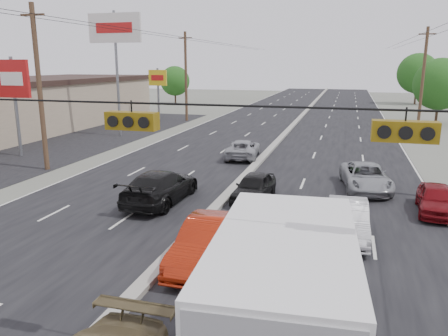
{
  "coord_description": "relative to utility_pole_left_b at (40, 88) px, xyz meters",
  "views": [
    {
      "loc": [
        5.57,
        -7.73,
        6.55
      ],
      "look_at": [
        0.64,
        9.67,
        2.2
      ],
      "focal_mm": 35.0,
      "sensor_mm": 36.0,
      "label": 1
    }
  ],
  "objects": [
    {
      "name": "queue_car_a",
      "position": [
        13.9,
        -2.66,
        -4.45
      ],
      "size": [
        1.83,
        3.97,
        1.32
      ],
      "primitive_type": "imported",
      "rotation": [
        0.0,
        0.0,
        -0.07
      ],
      "color": "black",
      "rests_on": "ground"
    },
    {
      "name": "traffic_signals",
      "position": [
        13.9,
        -15.0,
        0.39
      ],
      "size": [
        25.0,
        0.3,
        0.54
      ],
      "color": "black",
      "rests_on": "ground"
    },
    {
      "name": "box_truck",
      "position": [
        17.1,
        -14.77,
        -3.29
      ],
      "size": [
        2.92,
        7.15,
        3.55
      ],
      "rotation": [
        0.0,
        0.0,
        0.07
      ],
      "color": "black",
      "rests_on": "ground"
    },
    {
      "name": "queue_car_b",
      "position": [
        18.33,
        -6.23,
        -4.41
      ],
      "size": [
        1.62,
        4.26,
        1.39
      ],
      "primitive_type": "imported",
      "rotation": [
        0.0,
        0.0,
        0.04
      ],
      "color": "silver",
      "rests_on": "ground"
    },
    {
      "name": "pole_sign_billboard",
      "position": [
        -2.0,
        13.0,
        3.76
      ],
      "size": [
        5.0,
        0.25,
        11.0
      ],
      "color": "slate",
      "rests_on": "ground"
    },
    {
      "name": "oncoming_near",
      "position": [
        9.65,
        -4.21,
        -4.33
      ],
      "size": [
        2.33,
        5.45,
        1.56
      ],
      "primitive_type": "imported",
      "rotation": [
        0.0,
        0.0,
        3.12
      ],
      "color": "black",
      "rests_on": "ground"
    },
    {
      "name": "utility_pole_left_b",
      "position": [
        0.0,
        0.0,
        0.0
      ],
      "size": [
        1.6,
        0.3,
        10.0
      ],
      "color": "#422D1E",
      "rests_on": "ground"
    },
    {
      "name": "utility_pole_right_c",
      "position": [
        25.0,
        25.0,
        0.0
      ],
      "size": [
        1.6,
        0.3,
        10.0
      ],
      "color": "#422D1E",
      "rests_on": "ground"
    },
    {
      "name": "queue_car_e",
      "position": [
        22.1,
        -2.34,
        -4.46
      ],
      "size": [
        1.83,
        3.93,
        1.3
      ],
      "primitive_type": "imported",
      "rotation": [
        0.0,
        0.0,
        -0.08
      ],
      "color": "maroon",
      "rests_on": "ground"
    },
    {
      "name": "tree_left_far",
      "position": [
        -9.5,
        45.0,
        -1.39
      ],
      "size": [
        4.8,
        4.8,
        6.12
      ],
      "color": "#382619",
      "rests_on": "ground"
    },
    {
      "name": "parking_lot",
      "position": [
        -4.5,
        10.0,
        -5.11
      ],
      "size": [
        10.0,
        42.0,
        0.02
      ],
      "primitive_type": "cube",
      "color": "black",
      "rests_on": "ground"
    },
    {
      "name": "red_sedan",
      "position": [
        13.9,
        -9.89,
        -4.35
      ],
      "size": [
        1.63,
        4.62,
        1.52
      ],
      "primitive_type": "imported",
      "rotation": [
        0.0,
        0.0,
        -0.0
      ],
      "color": "#971C09",
      "rests_on": "ground"
    },
    {
      "name": "pole_sign_far",
      "position": [
        -3.5,
        25.0,
        -0.7
      ],
      "size": [
        2.2,
        0.25,
        6.0
      ],
      "color": "slate",
      "rests_on": "ground"
    },
    {
      "name": "oncoming_far",
      "position": [
        11.1,
        6.76,
        -4.46
      ],
      "size": [
        2.64,
        4.84,
        1.29
      ],
      "primitive_type": "imported",
      "rotation": [
        0.0,
        0.0,
        3.25
      ],
      "color": "#94959A",
      "rests_on": "ground"
    },
    {
      "name": "tree_right_mid",
      "position": [
        27.5,
        30.0,
        -0.77
      ],
      "size": [
        5.6,
        5.6,
        7.14
      ],
      "color": "#382619",
      "rests_on": "ground"
    },
    {
      "name": "queue_car_c",
      "position": [
        19.2,
        0.79,
        -4.43
      ],
      "size": [
        2.88,
        5.12,
        1.35
      ],
      "primitive_type": "imported",
      "rotation": [
        0.0,
        0.0,
        0.14
      ],
      "color": "#919397",
      "rests_on": "ground"
    },
    {
      "name": "tree_right_far",
      "position": [
        28.5,
        55.0,
        -0.15
      ],
      "size": [
        6.4,
        6.4,
        8.16
      ],
      "color": "#382619",
      "rests_on": "ground"
    },
    {
      "name": "pole_sign_mid",
      "position": [
        -4.5,
        3.0,
        0.01
      ],
      "size": [
        2.6,
        0.25,
        7.0
      ],
      "color": "slate",
      "rests_on": "ground"
    },
    {
      "name": "road_surface",
      "position": [
        12.5,
        15.0,
        -5.11
      ],
      "size": [
        20.0,
        160.0,
        0.02
      ],
      "primitive_type": "cube",
      "color": "black",
      "rests_on": "ground"
    },
    {
      "name": "center_median",
      "position": [
        12.5,
        15.0,
        -5.01
      ],
      "size": [
        0.5,
        160.0,
        0.2
      ],
      "primitive_type": "cube",
      "color": "gray",
      "rests_on": "ground"
    },
    {
      "name": "utility_pole_left_c",
      "position": [
        0.0,
        25.0,
        0.0
      ],
      "size": [
        1.6,
        0.3,
        10.0
      ],
      "color": "#422D1E",
      "rests_on": "ground"
    }
  ]
}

